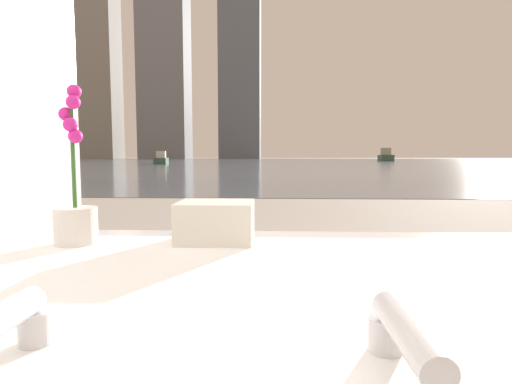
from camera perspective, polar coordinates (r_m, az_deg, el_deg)
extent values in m
cube|color=white|center=(0.82, -3.86, -14.54)|extent=(1.45, 0.95, 0.04)
cylinder|color=silver|center=(0.65, -28.98, -16.59)|extent=(0.04, 0.04, 0.04)
cylinder|color=silver|center=(0.58, 17.97, -18.80)|extent=(0.04, 0.04, 0.04)
cylinder|color=silver|center=(0.49, 20.87, -18.36)|extent=(0.04, 0.17, 0.04)
cylinder|color=silver|center=(1.28, -24.33, -4.39)|extent=(0.12, 0.12, 0.11)
cylinder|color=#38662D|center=(1.27, -24.70, 5.47)|extent=(0.01, 0.01, 0.33)
sphere|color=#DB238E|center=(1.28, -24.55, 12.94)|extent=(0.04, 0.04, 0.04)
sphere|color=#DB238E|center=(1.26, -24.67, 11.59)|extent=(0.04, 0.04, 0.04)
sphere|color=#DB238E|center=(1.28, -25.54, 10.01)|extent=(0.04, 0.04, 0.04)
sphere|color=#DB238E|center=(1.25, -24.99, 8.71)|extent=(0.04, 0.04, 0.04)
sphere|color=#DB238E|center=(1.25, -24.40, 7.27)|extent=(0.04, 0.04, 0.04)
cube|color=silver|center=(1.21, -5.74, -6.07)|extent=(0.22, 0.18, 0.04)
cube|color=silver|center=(1.21, -5.76, -4.20)|extent=(0.22, 0.18, 0.04)
cube|color=silver|center=(1.20, -5.77, -2.32)|extent=(0.22, 0.18, 0.04)
cube|color=slate|center=(62.37, 2.49, 4.46)|extent=(180.00, 110.00, 0.01)
cube|color=#335647|center=(40.25, -13.37, 4.34)|extent=(1.70, 3.47, 0.58)
cube|color=silver|center=(40.25, -13.39, 5.23)|extent=(1.03, 1.37, 0.66)
cube|color=#335647|center=(65.10, 18.03, 4.66)|extent=(2.59, 5.58, 0.94)
cube|color=#B2A893|center=(65.10, 18.05, 5.54)|extent=(1.61, 2.18, 1.07)
cube|color=gray|center=(134.29, -21.52, 20.93)|extent=(9.75, 9.57, 76.06)
cube|color=slate|center=(126.59, -12.99, 19.37)|extent=(13.71, 11.25, 64.17)
cube|color=slate|center=(123.93, -2.25, 21.77)|extent=(11.57, 12.68, 72.34)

